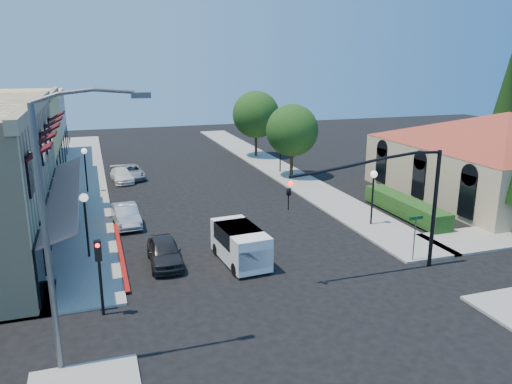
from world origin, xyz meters
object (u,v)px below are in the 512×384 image
object	(u,v)px
white_van	(240,243)
parked_car_a	(164,252)
secondary_signal	(99,264)
parked_car_b	(126,215)
street_tree_a	(292,130)
street_name_sign	(415,231)
lamppost_right_near	(373,184)
lamppost_right_far	(280,144)
conifer_far	(506,103)
cobra_streetlight	(56,222)
lamppost_left_far	(85,159)
lamppost_left_near	(85,209)
street_tree_b	(256,115)
signal_mast_arm	(399,192)
parked_car_d	(131,172)
parked_car_c	(122,175)

from	to	relation	value
white_van	parked_car_a	xyz separation A→B (m)	(-3.77, 1.05, -0.41)
secondary_signal	parked_car_b	world-z (taller)	secondary_signal
street_tree_a	street_name_sign	distance (m)	20.00
lamppost_right_near	lamppost_right_far	world-z (taller)	same
lamppost_right_far	parked_car_a	xyz separation A→B (m)	(-13.30, -18.00, -2.06)
parked_car_b	conifer_far	bearing A→B (deg)	3.68
cobra_streetlight	lamppost_left_far	xyz separation A→B (m)	(0.65, 24.00, -2.53)
lamppost_left_near	lamppost_right_near	bearing A→B (deg)	0.00
lamppost_left_near	lamppost_right_far	xyz separation A→B (m)	(17.00, 16.00, 0.00)
conifer_far	street_tree_b	xyz separation A→B (m)	(-19.20, 14.00, -1.82)
signal_mast_arm	lamppost_right_near	distance (m)	7.15
conifer_far	lamppost_left_far	xyz separation A→B (m)	(-36.50, 4.00, -3.62)
secondary_signal	white_van	xyz separation A→B (m)	(6.97, 3.54, -1.23)
secondary_signal	lamppost_left_near	bearing A→B (deg)	94.34
parked_car_a	parked_car_d	bearing A→B (deg)	91.40
signal_mast_arm	street_tree_a	bearing A→B (deg)	81.83
lamppost_left_far	lamppost_right_near	distance (m)	22.02
lamppost_right_far	parked_car_b	distance (m)	18.48
parked_car_b	parked_car_d	distance (m)	13.08
street_tree_a	parked_car_a	xyz separation A→B (m)	(-13.60, -16.00, -3.52)
parked_car_b	parked_car_c	xyz separation A→B (m)	(0.53, 12.00, -0.09)
conifer_far	lamppost_left_near	distance (m)	38.02
lamppost_right_near	parked_car_c	distance (m)	22.24
street_tree_b	cobra_streetlight	size ratio (longest dim) A/B	0.75
secondary_signal	lamppost_right_near	bearing A→B (deg)	21.78
secondary_signal	parked_car_a	size ratio (longest dim) A/B	0.83
street_tree_a	lamppost_left_near	distance (m)	22.30
cobra_streetlight	lamppost_right_far	size ratio (longest dim) A/B	2.61
secondary_signal	lamppost_right_far	size ratio (longest dim) A/B	0.93
street_tree_a	lamppost_right_far	distance (m)	2.49
parked_car_c	parked_car_d	size ratio (longest dim) A/B	0.93
lamppost_right_near	parked_car_d	size ratio (longest dim) A/B	0.84
lamppost_left_far	parked_car_b	distance (m)	9.52
cobra_streetlight	parked_car_c	bearing A→B (deg)	82.66
signal_mast_arm	secondary_signal	bearing A→B (deg)	-179.63
lamppost_right_far	parked_car_a	bearing A→B (deg)	-126.46
cobra_streetlight	parked_car_a	xyz separation A→B (m)	(4.35, 8.00, -4.59)
lamppost_left_near	parked_car_d	bearing A→B (deg)	78.38
parked_car_a	parked_car_b	size ratio (longest dim) A/B	0.99
lamppost_right_far	signal_mast_arm	bearing A→B (deg)	-96.70
lamppost_left_near	parked_car_c	world-z (taller)	lamppost_left_near
white_van	parked_car_c	xyz separation A→B (m)	(-4.64, 20.05, -0.51)
lamppost_right_far	street_tree_a	bearing A→B (deg)	-81.47
parked_car_c	street_tree_a	bearing A→B (deg)	-17.09
conifer_far	secondary_signal	world-z (taller)	conifer_far
lamppost_right_far	parked_car_d	bearing A→B (deg)	171.45
lamppost_right_far	parked_car_d	distance (m)	13.62
street_tree_b	lamppost_right_far	world-z (taller)	street_tree_b
white_van	parked_car_b	size ratio (longest dim) A/B	1.08
cobra_streetlight	white_van	bearing A→B (deg)	40.57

